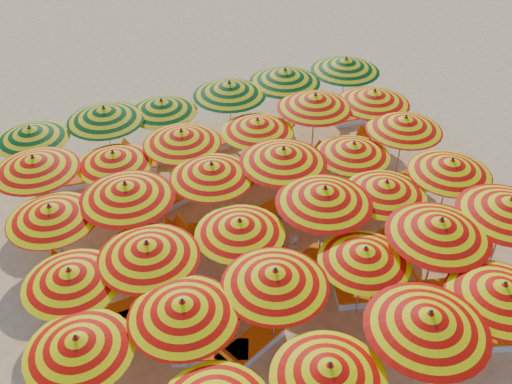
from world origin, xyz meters
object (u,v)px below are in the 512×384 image
umbrella_10 (440,228)px  umbrella_13 (148,250)px  umbrella_14 (240,227)px  umbrella_35 (346,65)px  umbrella_28 (315,101)px  lounger_26 (148,156)px  umbrella_17 (451,167)px  lounger_21 (242,178)px  lounger_28 (271,133)px  umbrella_6 (78,344)px  umbrella_26 (182,137)px  lounger_25 (130,164)px  umbrella_16 (386,188)px  lounger_29 (355,117)px  umbrella_2 (329,371)px  lounger_24 (66,182)px  umbrella_21 (283,156)px  lounger_15 (195,232)px  lounger_4 (208,352)px  lounger_20 (170,200)px  umbrella_3 (429,321)px  lounger_10 (301,268)px  umbrella_27 (257,125)px  lounger_9 (137,319)px  lounger_17 (361,194)px  umbrella_12 (70,276)px  lounger_16 (260,216)px  lounger_8 (106,318)px  umbrella_9 (365,255)px  umbrella_30 (31,133)px  lounger_14 (159,246)px  lounger_11 (394,234)px  lounger_13 (87,266)px  umbrella_23 (405,123)px  umbrella_8 (275,278)px  umbrella_24 (34,164)px  lounger_27 (216,144)px  umbrella_19 (126,191)px  umbrella_32 (162,106)px  lounger_18 (414,176)px  lounger_23 (350,150)px  umbrella_22 (354,149)px  umbrella_25 (114,158)px  lounger_2 (496,338)px  lounger_22 (300,163)px  umbrella_29 (374,97)px  beachgoer_b (276,234)px  umbrella_31 (105,114)px  lounger_6 (372,294)px  umbrella_20 (212,170)px  lounger_7 (444,290)px  umbrella_33 (229,89)px

umbrella_10 → umbrella_13: bearing=162.4°
umbrella_14 → umbrella_35: size_ratio=0.72×
umbrella_13 → umbrella_14: umbrella_13 is taller
umbrella_28 → lounger_26: umbrella_28 is taller
umbrella_17 → lounger_21: umbrella_17 is taller
umbrella_10 → lounger_28: 8.47m
umbrella_6 → umbrella_26: (3.88, 5.96, 0.13)m
umbrella_13 → lounger_25: umbrella_13 is taller
umbrella_16 → lounger_29: bearing=64.3°
umbrella_2 → lounger_24: 11.00m
umbrella_21 → lounger_15: bearing=174.5°
lounger_4 → lounger_20: same height
umbrella_21 → lounger_20: bearing=145.6°
umbrella_3 → lounger_10: bearing=98.0°
umbrella_27 → umbrella_35: (4.21, 2.15, 0.21)m
lounger_9 → lounger_17: size_ratio=0.96×
umbrella_2 → umbrella_13: bearing=118.0°
umbrella_12 → lounger_16: umbrella_12 is taller
lounger_8 → lounger_20: (2.64, 3.72, 0.00)m
umbrella_9 → umbrella_30: (-6.29, 8.03, 0.07)m
lounger_14 → umbrella_9: bearing=-60.4°
lounger_11 → lounger_25: 8.60m
lounger_13 → umbrella_10: bearing=158.3°
lounger_10 → lounger_21: 4.22m
umbrella_23 → umbrella_35: umbrella_35 is taller
umbrella_8 → umbrella_24: (-4.15, 6.21, -0.00)m
lounger_20 → lounger_27: size_ratio=1.01×
umbrella_19 → lounger_26: bearing=71.8°
umbrella_9 → lounger_29: 9.27m
umbrella_32 → lounger_18: (6.86, -4.12, -1.88)m
lounger_10 → lounger_23: bearing=-155.8°
umbrella_22 → umbrella_25: 6.65m
lounger_2 → lounger_22: 8.05m
umbrella_9 → lounger_21: bearing=95.6°
umbrella_9 → lounger_22: (1.48, 5.99, -1.79)m
lounger_28 → umbrella_28: bearing=-49.4°
umbrella_14 → lounger_13: size_ratio=1.27×
umbrella_10 → umbrella_16: umbrella_10 is taller
umbrella_29 → lounger_2: size_ratio=1.34×
beachgoer_b → umbrella_24: bearing=-15.2°
umbrella_19 → lounger_26: (1.42, 4.33, -2.07)m
lounger_15 → lounger_25: bearing=-65.6°
umbrella_31 → lounger_20: 3.24m
umbrella_6 → umbrella_24: 6.17m
lounger_6 → umbrella_20: bearing=141.2°
umbrella_6 → lounger_18: umbrella_6 is taller
lounger_7 → lounger_24: size_ratio=1.02×
umbrella_25 → umbrella_33: (4.18, 2.03, 0.27)m
lounger_16 → lounger_13: bearing=-15.2°
umbrella_25 → umbrella_30: (-1.95, 2.07, 0.07)m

